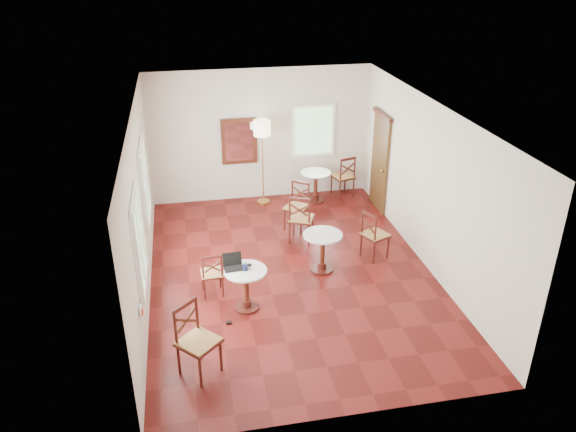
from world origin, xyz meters
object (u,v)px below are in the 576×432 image
object	(u,v)px
chair_near_b	(197,340)
chair_mid_a	(301,218)
navy_mug	(245,268)
mouse	(248,265)
cafe_table_back	(316,183)
chair_mid_b	(374,235)
floor_lamp	(262,134)
chair_near_a	(212,273)
chair_back_a	(344,176)
chair_back_b	(297,206)
water_glass	(245,266)
laptop	(233,264)
power_adapter	(229,323)
cafe_table_mid	(322,248)
cafe_table_near	(246,285)

from	to	relation	value
chair_near_b	chair_mid_a	size ratio (longest dim) A/B	1.05
navy_mug	mouse	bearing A→B (deg)	62.63
cafe_table_back	chair_mid_b	size ratio (longest dim) A/B	0.76
floor_lamp	chair_near_a	bearing A→B (deg)	-111.72
chair_back_a	chair_back_b	distance (m)	1.99
chair_back_a	water_glass	xyz separation A→B (m)	(-2.80, -4.06, 0.28)
cafe_table_back	mouse	xyz separation A→B (m)	(-2.03, -3.79, 0.30)
chair_mid_a	laptop	world-z (taller)	chair_mid_a
floor_lamp	power_adapter	distance (m)	4.91
chair_mid_b	chair_back_a	size ratio (longest dim) A/B	0.95
chair_mid_a	navy_mug	bearing A→B (deg)	80.74
chair_mid_a	water_glass	xyz separation A→B (m)	(-1.35, -2.04, 0.27)
chair_back_b	navy_mug	world-z (taller)	chair_back_b
laptop	chair_mid_b	bearing A→B (deg)	17.05
cafe_table_mid	laptop	distance (m)	1.88
chair_mid_a	chair_near_b	bearing A→B (deg)	81.33
chair_back_a	mouse	distance (m)	4.84
navy_mug	power_adapter	world-z (taller)	navy_mug
chair_near_b	floor_lamp	distance (m)	5.85
chair_near_a	water_glass	world-z (taller)	water_glass
chair_near_a	navy_mug	xyz separation A→B (m)	(0.51, -0.53, 0.37)
chair_back_a	mouse	size ratio (longest dim) A/B	9.18
cafe_table_near	floor_lamp	xyz separation A→B (m)	(0.91, 4.10, 1.19)
laptop	chair_back_a	bearing A→B (deg)	48.66
chair_mid_a	water_glass	size ratio (longest dim) A/B	9.44
chair_near_b	cafe_table_back	bearing A→B (deg)	17.83
chair_mid_b	chair_back_a	world-z (taller)	chair_back_a
cafe_table_near	cafe_table_mid	size ratio (longest dim) A/B	0.98
chair_mid_a	mouse	size ratio (longest dim) A/B	9.41
cafe_table_back	chair_back_b	world-z (taller)	chair_back_b
chair_back_a	laptop	distance (m)	4.97
cafe_table_mid	power_adapter	world-z (taller)	cafe_table_mid
cafe_table_near	mouse	xyz separation A→B (m)	(0.06, 0.12, 0.30)
cafe_table_back	chair_mid_b	distance (m)	2.75
chair_back_a	floor_lamp	world-z (taller)	floor_lamp
chair_back_a	chair_back_b	bearing A→B (deg)	29.09
chair_near_b	floor_lamp	world-z (taller)	floor_lamp
cafe_table_back	laptop	distance (m)	4.43
mouse	chair_mid_a	bearing A→B (deg)	36.73
navy_mug	power_adapter	distance (m)	0.90
laptop	power_adapter	distance (m)	0.92
cafe_table_near	chair_mid_b	xyz separation A→B (m)	(2.57, 1.21, 0.03)
chair_mid_b	navy_mug	xyz separation A→B (m)	(-2.57, -1.21, 0.30)
cafe_table_mid	floor_lamp	distance (m)	3.44
mouse	water_glass	distance (m)	0.11
floor_lamp	mouse	world-z (taller)	floor_lamp
cafe_table_near	chair_back_a	distance (m)	4.97
chair_mid_b	chair_back_b	xyz separation A→B (m)	(-1.17, 1.47, 0.02)
chair_mid_b	mouse	size ratio (longest dim) A/B	8.76
chair_back_a	power_adapter	xyz separation A→B (m)	(-3.14, -4.46, -0.48)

